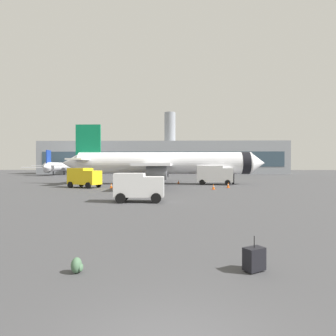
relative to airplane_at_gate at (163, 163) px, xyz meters
name	(u,v)px	position (x,y,z in m)	size (l,w,h in m)	color
airplane_at_gate	(163,163)	(0.00, 0.00, 0.00)	(35.63, 32.04, 10.50)	white
airplane_taxiing	(60,167)	(-37.66, 48.15, -0.87)	(24.48, 27.17, 7.99)	white
service_truck	(84,177)	(-11.34, -8.35, -2.05)	(5.28, 4.06, 2.90)	yellow
fuel_truck	(215,174)	(8.83, -1.41, -1.88)	(6.35, 3.67, 3.20)	white
cargo_van	(139,186)	(-1.17, -24.75, -2.21)	(4.43, 2.39, 2.60)	white
safety_cone_near	(213,187)	(7.36, -11.00, -3.28)	(0.44, 0.44, 0.76)	#F2590C
safety_cone_mid	(178,182)	(2.71, 1.82, -3.36)	(0.44, 0.44, 0.61)	#F2590C
safety_cone_far	(228,185)	(9.89, -8.13, -3.24)	(0.44, 0.44, 0.84)	#F2590C
safety_cone_outer	(111,186)	(-7.09, -9.31, -3.28)	(0.44, 0.44, 0.76)	#F2590C
rolling_suitcase	(254,259)	(4.58, -41.65, -3.27)	(0.75, 0.67, 1.10)	black
traveller_backpack	(77,266)	(-0.90, -41.94, -3.42)	(0.36, 0.40, 0.48)	#476B4C
terminal_building	(163,158)	(-2.73, 65.15, 2.70)	(94.75, 17.39, 24.44)	gray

